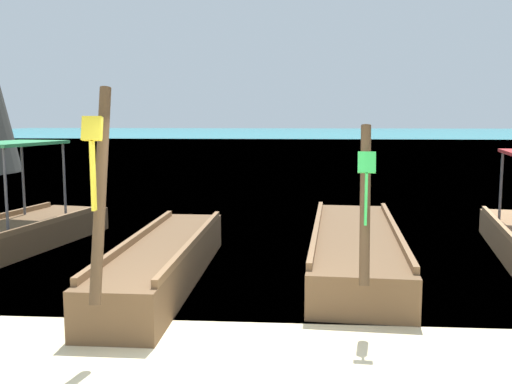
{
  "coord_description": "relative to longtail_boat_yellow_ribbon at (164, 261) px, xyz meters",
  "views": [
    {
      "loc": [
        0.64,
        -5.41,
        2.5
      ],
      "look_at": [
        0.0,
        3.31,
        1.35
      ],
      "focal_mm": 40.26,
      "sensor_mm": 36.0,
      "label": 1
    }
  ],
  "objects": [
    {
      "name": "ground",
      "position": [
        1.37,
        -2.93,
        -0.33
      ],
      "size": [
        120.0,
        120.0,
        0.0
      ],
      "primitive_type": "plane",
      "color": "beige"
    },
    {
      "name": "longtail_boat_green_ribbon",
      "position": [
        2.99,
        1.24,
        -0.03
      ],
      "size": [
        1.77,
        6.14,
        2.41
      ],
      "color": "brown",
      "rests_on": "ground"
    },
    {
      "name": "sea_water",
      "position": [
        1.37,
        58.38,
        -0.32
      ],
      "size": [
        120.0,
        120.0,
        0.0
      ],
      "primitive_type": "plane",
      "color": "teal",
      "rests_on": "ground"
    },
    {
      "name": "longtail_boat_yellow_ribbon",
      "position": [
        0.0,
        0.0,
        0.0
      ],
      "size": [
        1.05,
        5.5,
        2.82
      ],
      "color": "brown",
      "rests_on": "ground"
    }
  ]
}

